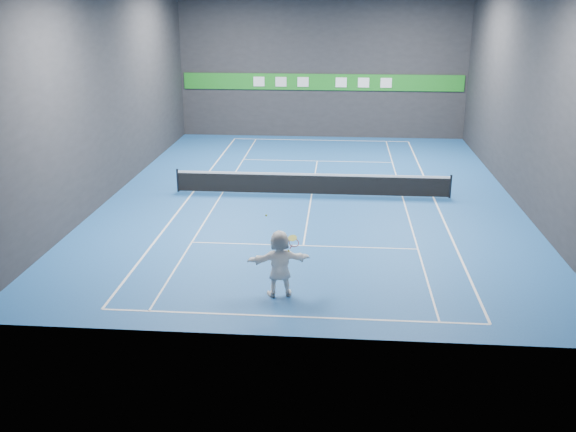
# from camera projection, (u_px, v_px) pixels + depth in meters

# --- Properties ---
(ground) EXTENTS (26.00, 26.00, 0.00)m
(ground) POSITION_uv_depth(u_px,v_px,m) (312.00, 195.00, 29.27)
(ground) COLOR #1A4F93
(ground) RESTS_ON ground
(wall_back) EXTENTS (18.00, 0.10, 9.00)m
(wall_back) POSITION_uv_depth(u_px,v_px,m) (322.00, 66.00, 40.09)
(wall_back) COLOR #242427
(wall_back) RESTS_ON ground
(wall_front) EXTENTS (18.00, 0.10, 9.00)m
(wall_front) POSITION_uv_depth(u_px,v_px,m) (288.00, 172.00, 15.56)
(wall_front) COLOR #242427
(wall_front) RESTS_ON ground
(wall_left) EXTENTS (0.10, 26.00, 9.00)m
(wall_left) POSITION_uv_depth(u_px,v_px,m) (111.00, 93.00, 28.52)
(wall_left) COLOR #242427
(wall_left) RESTS_ON ground
(wall_right) EXTENTS (0.10, 26.00, 9.00)m
(wall_right) POSITION_uv_depth(u_px,v_px,m) (525.00, 98.00, 27.12)
(wall_right) COLOR #242427
(wall_right) RESTS_ON ground
(baseline_near) EXTENTS (10.98, 0.08, 0.01)m
(baseline_near) POSITION_uv_depth(u_px,v_px,m) (292.00, 317.00, 18.05)
(baseline_near) COLOR white
(baseline_near) RESTS_ON ground
(baseline_far) EXTENTS (10.98, 0.08, 0.01)m
(baseline_far) POSITION_uv_depth(u_px,v_px,m) (321.00, 140.00, 40.49)
(baseline_far) COLOR white
(baseline_far) RESTS_ON ground
(sideline_doubles_left) EXTENTS (0.08, 23.78, 0.01)m
(sideline_doubles_left) POSITION_uv_depth(u_px,v_px,m) (193.00, 192.00, 29.70)
(sideline_doubles_left) COLOR white
(sideline_doubles_left) RESTS_ON ground
(sideline_doubles_right) EXTENTS (0.08, 23.78, 0.01)m
(sideline_doubles_right) POSITION_uv_depth(u_px,v_px,m) (433.00, 197.00, 28.84)
(sideline_doubles_right) COLOR white
(sideline_doubles_right) RESTS_ON ground
(sideline_singles_left) EXTENTS (0.06, 23.78, 0.01)m
(sideline_singles_left) POSITION_uv_depth(u_px,v_px,m) (223.00, 192.00, 29.59)
(sideline_singles_left) COLOR white
(sideline_singles_left) RESTS_ON ground
(sideline_singles_right) EXTENTS (0.06, 23.78, 0.01)m
(sideline_singles_right) POSITION_uv_depth(u_px,v_px,m) (402.00, 197.00, 28.95)
(sideline_singles_right) COLOR white
(sideline_singles_right) RESTS_ON ground
(service_line_near) EXTENTS (8.23, 0.06, 0.01)m
(service_line_near) POSITION_uv_depth(u_px,v_px,m) (303.00, 246.00, 23.23)
(service_line_near) COLOR white
(service_line_near) RESTS_ON ground
(service_line_far) EXTENTS (8.23, 0.06, 0.01)m
(service_line_far) POSITION_uv_depth(u_px,v_px,m) (317.00, 161.00, 35.31)
(service_line_far) COLOR white
(service_line_far) RESTS_ON ground
(center_service_line) EXTENTS (0.06, 12.80, 0.01)m
(center_service_line) POSITION_uv_depth(u_px,v_px,m) (312.00, 195.00, 29.27)
(center_service_line) COLOR white
(center_service_line) RESTS_ON ground
(player) EXTENTS (2.00, 1.06, 2.06)m
(player) POSITION_uv_depth(u_px,v_px,m) (280.00, 263.00, 19.06)
(player) COLOR white
(player) RESTS_ON ground
(tennis_ball) EXTENTS (0.06, 0.06, 0.06)m
(tennis_ball) POSITION_uv_depth(u_px,v_px,m) (266.00, 215.00, 18.84)
(tennis_ball) COLOR yellow
(tennis_ball) RESTS_ON player
(tennis_net) EXTENTS (12.50, 0.10, 1.07)m
(tennis_net) POSITION_uv_depth(u_px,v_px,m) (312.00, 183.00, 29.10)
(tennis_net) COLOR black
(tennis_net) RESTS_ON ground
(sponsor_banner) EXTENTS (17.64, 0.11, 1.00)m
(sponsor_banner) POSITION_uv_depth(u_px,v_px,m) (322.00, 82.00, 40.35)
(sponsor_banner) COLOR #1B7F1F
(sponsor_banner) RESTS_ON wall_back
(tennis_racket) EXTENTS (0.44, 0.37, 0.67)m
(tennis_racket) POSITION_uv_depth(u_px,v_px,m) (293.00, 244.00, 18.87)
(tennis_racket) COLOR #B32013
(tennis_racket) RESTS_ON player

